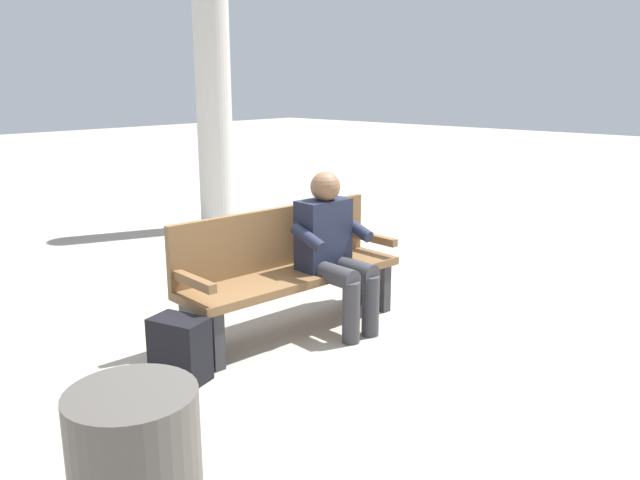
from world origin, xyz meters
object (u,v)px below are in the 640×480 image
bench_near (288,269)px  support_pillar (213,92)px  person_seated (334,247)px  backpack (181,349)px

bench_near → support_pillar: support_pillar is taller
support_pillar → bench_near: bearing=59.4°
bench_near → person_seated: bearing=137.2°
bench_near → support_pillar: (-1.83, -3.09, 1.22)m
backpack → person_seated: bearing=174.1°
support_pillar → backpack: bearing=48.1°
bench_near → person_seated: person_seated is taller
backpack → support_pillar: (-2.89, -3.21, 1.48)m
bench_near → backpack: (1.06, 0.12, -0.26)m
person_seated → backpack: size_ratio=2.90×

